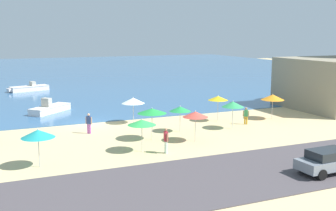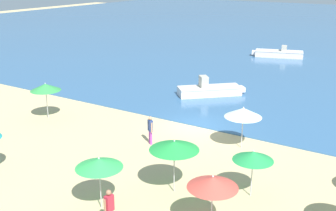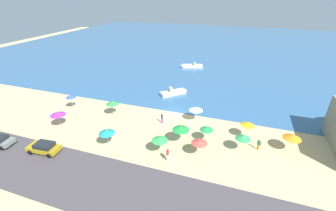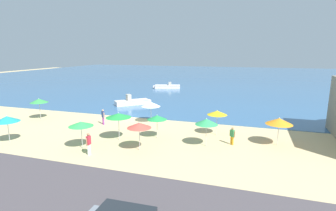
% 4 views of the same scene
% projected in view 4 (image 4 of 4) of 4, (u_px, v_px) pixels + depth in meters
% --- Properties ---
extents(ground_plane, '(160.00, 160.00, 0.00)m').
position_uv_depth(ground_plane, '(126.00, 117.00, 32.90)').
color(ground_plane, '#CFB783').
extents(sea, '(150.00, 110.00, 0.05)m').
position_uv_depth(sea, '(204.00, 77.00, 84.16)').
color(sea, '#356392').
rests_on(sea, ground_plane).
extents(beach_umbrella_0, '(1.95, 1.95, 2.52)m').
position_uv_depth(beach_umbrella_0, '(206.00, 122.00, 22.28)').
color(beach_umbrella_0, '#B2B2B7').
rests_on(beach_umbrella_0, ground_plane).
extents(beach_umbrella_2, '(2.01, 2.01, 2.45)m').
position_uv_depth(beach_umbrella_2, '(139.00, 125.00, 21.34)').
color(beach_umbrella_2, '#B2B2B7').
rests_on(beach_umbrella_2, ground_plane).
extents(beach_umbrella_3, '(1.86, 1.86, 2.29)m').
position_uv_depth(beach_umbrella_3, '(157.00, 117.00, 24.48)').
color(beach_umbrella_3, '#B2B2B7').
rests_on(beach_umbrella_3, ground_plane).
extents(beach_umbrella_4, '(2.04, 2.04, 2.41)m').
position_uv_depth(beach_umbrella_4, '(81.00, 124.00, 21.80)').
color(beach_umbrella_4, '#B2B2B7').
rests_on(beach_umbrella_4, ground_plane).
extents(beach_umbrella_5, '(2.12, 2.12, 2.51)m').
position_uv_depth(beach_umbrella_5, '(7.00, 119.00, 23.26)').
color(beach_umbrella_5, '#B2B2B7').
rests_on(beach_umbrella_5, ground_plane).
extents(beach_umbrella_6, '(1.92, 1.92, 2.53)m').
position_uv_depth(beach_umbrella_6, '(217.00, 113.00, 25.29)').
color(beach_umbrella_6, '#B2B2B7').
rests_on(beach_umbrella_6, ground_plane).
extents(beach_umbrella_7, '(2.26, 2.26, 2.52)m').
position_uv_depth(beach_umbrella_7, '(279.00, 121.00, 22.50)').
color(beach_umbrella_7, '#B2B2B7').
rests_on(beach_umbrella_7, ground_plane).
extents(beach_umbrella_8, '(2.15, 2.15, 2.50)m').
position_uv_depth(beach_umbrella_8, '(151.00, 104.00, 29.79)').
color(beach_umbrella_8, '#B2B2B7').
rests_on(beach_umbrella_8, ground_plane).
extents(beach_umbrella_10, '(2.31, 2.31, 2.60)m').
position_uv_depth(beach_umbrella_10, '(118.00, 115.00, 23.92)').
color(beach_umbrella_10, '#B2B2B7').
rests_on(beach_umbrella_10, ground_plane).
extents(beach_umbrella_11, '(2.08, 2.08, 2.56)m').
position_uv_depth(beach_umbrella_11, '(39.00, 101.00, 31.43)').
color(beach_umbrella_11, '#B2B2B7').
rests_on(beach_umbrella_11, ground_plane).
extents(bather_0, '(0.24, 0.57, 1.81)m').
position_uv_depth(bather_0, '(89.00, 143.00, 20.61)').
color(bather_0, white).
rests_on(bather_0, ground_plane).
extents(bather_1, '(0.48, 0.39, 1.74)m').
position_uv_depth(bather_1, '(103.00, 116.00, 29.21)').
color(bather_1, '#A942AA').
rests_on(bather_1, ground_plane).
extents(bather_2, '(0.49, 0.38, 1.60)m').
position_uv_depth(bather_2, '(232.00, 135.00, 22.89)').
color(bather_2, gold).
rests_on(bather_2, ground_plane).
extents(skiff_nearshore, '(6.01, 3.30, 1.36)m').
position_uv_depth(skiff_nearshore, '(167.00, 86.00, 57.44)').
color(skiff_nearshore, silver).
rests_on(skiff_nearshore, sea).
extents(skiff_offshore, '(4.89, 4.76, 1.63)m').
position_uv_depth(skiff_offshore, '(132.00, 102.00, 39.99)').
color(skiff_offshore, silver).
rests_on(skiff_offshore, sea).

